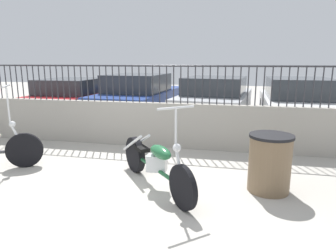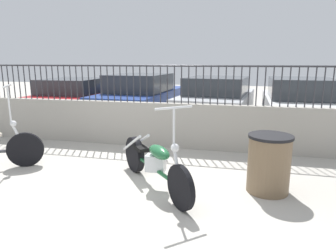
{
  "view_description": "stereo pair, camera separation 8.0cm",
  "coord_description": "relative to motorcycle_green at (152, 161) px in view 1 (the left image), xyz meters",
  "views": [
    {
      "loc": [
        1.7,
        -3.56,
        1.85
      ],
      "look_at": [
        0.56,
        1.6,
        0.7
      ],
      "focal_mm": 32.0,
      "sensor_mm": 36.0,
      "label": 1
    },
    {
      "loc": [
        1.78,
        -3.54,
        1.85
      ],
      "look_at": [
        0.56,
        1.6,
        0.7
      ],
      "focal_mm": 32.0,
      "sensor_mm": 36.0,
      "label": 2
    }
  ],
  "objects": [
    {
      "name": "ground_plane",
      "position": [
        -0.55,
        -0.56,
        -0.38
      ],
      "size": [
        40.0,
        40.0,
        0.0
      ],
      "primitive_type": "plane",
      "color": "#ADA89E"
    },
    {
      "name": "low_wall",
      "position": [
        -0.55,
        2.08,
        0.1
      ],
      "size": [
        10.15,
        0.18,
        0.97
      ],
      "color": "#9E998E",
      "rests_on": "ground_plane"
    },
    {
      "name": "fence_railing",
      "position": [
        -0.55,
        2.08,
        1.1
      ],
      "size": [
        10.15,
        0.04,
        0.8
      ],
      "color": "#2D2D33",
      "rests_on": "low_wall"
    },
    {
      "name": "motorcycle_green",
      "position": [
        0.0,
        0.0,
        0.0
      ],
      "size": [
        1.53,
        1.72,
        1.3
      ],
      "rotation": [
        0.0,
        0.0,
        -0.85
      ],
      "color": "black",
      "rests_on": "ground_plane"
    },
    {
      "name": "trash_bin",
      "position": [
        1.69,
        0.17,
        0.04
      ],
      "size": [
        0.62,
        0.62,
        0.84
      ],
      "color": "brown",
      "rests_on": "ground_plane"
    },
    {
      "name": "car_red",
      "position": [
        -4.01,
        4.86,
        0.28
      ],
      "size": [
        1.93,
        4.18,
        1.29
      ],
      "rotation": [
        0.0,
        0.0,
        1.59
      ],
      "color": "black",
      "rests_on": "ground_plane"
    },
    {
      "name": "car_blue",
      "position": [
        -1.8,
        5.05,
        0.34
      ],
      "size": [
        2.02,
        4.55,
        1.45
      ],
      "rotation": [
        0.0,
        0.0,
        1.52
      ],
      "color": "black",
      "rests_on": "ground_plane"
    },
    {
      "name": "car_silver",
      "position": [
        0.61,
        4.95,
        0.32
      ],
      "size": [
        2.27,
        4.23,
        1.39
      ],
      "rotation": [
        0.0,
        0.0,
        1.46
      ],
      "color": "black",
      "rests_on": "ground_plane"
    },
    {
      "name": "car_white",
      "position": [
        2.89,
        4.87,
        0.31
      ],
      "size": [
        1.92,
        4.24,
        1.39
      ],
      "rotation": [
        0.0,
        0.0,
        1.54
      ],
      "color": "black",
      "rests_on": "ground_plane"
    }
  ]
}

